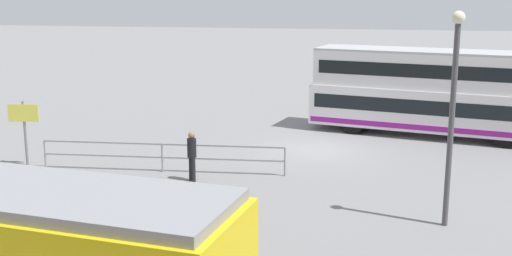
# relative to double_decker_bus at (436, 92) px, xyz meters

# --- Properties ---
(ground_plane) EXTENTS (160.00, 160.00, 0.00)m
(ground_plane) POSITION_rel_double_decker_bus_xyz_m (4.97, 3.47, -2.01)
(ground_plane) COLOR gray
(double_decker_bus) EXTENTS (11.55, 5.10, 3.92)m
(double_decker_bus) POSITION_rel_double_decker_bus_xyz_m (0.00, 0.00, 0.00)
(double_decker_bus) COLOR white
(double_decker_bus) RESTS_ON ground
(pedestrian_near_railing) EXTENTS (0.45, 0.45, 1.77)m
(pedestrian_near_railing) POSITION_rel_double_decker_bus_xyz_m (8.96, 8.78, -0.98)
(pedestrian_near_railing) COLOR black
(pedestrian_near_railing) RESTS_ON ground
(pedestrian_railing) EXTENTS (9.11, 0.63, 1.08)m
(pedestrian_railing) POSITION_rel_double_decker_bus_xyz_m (10.36, 7.88, -1.26)
(pedestrian_railing) COLOR gray
(pedestrian_railing) RESTS_ON ground
(info_sign) EXTENTS (1.15, 0.23, 2.49)m
(info_sign) POSITION_rel_double_decker_bus_xyz_m (15.74, 7.99, -0.27)
(info_sign) COLOR slate
(info_sign) RESTS_ON ground
(street_lamp) EXTENTS (0.36, 0.36, 6.06)m
(street_lamp) POSITION_rel_double_decker_bus_xyz_m (0.67, 11.61, 1.58)
(street_lamp) COLOR #4C4C51
(street_lamp) RESTS_ON ground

